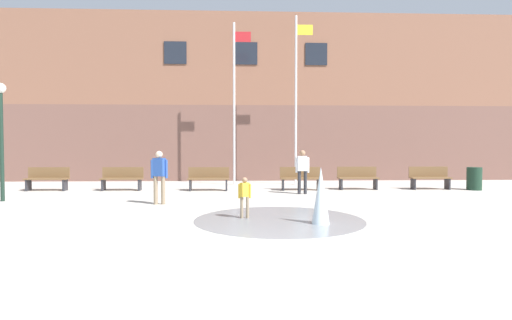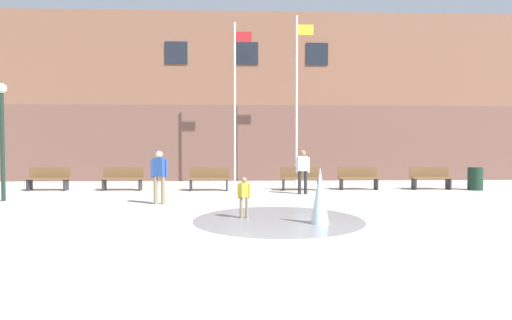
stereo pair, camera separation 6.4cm
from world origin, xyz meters
The scene contains 16 objects.
ground_plane centered at (0.00, 0.00, 0.00)m, with size 100.00×100.00×0.00m, color #B2ADA3.
library_building centered at (0.00, 17.09, 4.22)m, with size 36.00×6.05×8.44m.
splash_fountain centered at (1.13, 3.06, 0.39)m, with size 3.99×3.99×1.27m.
park_bench_far_left centered at (-7.85, 9.96, 0.48)m, with size 1.60×0.44×0.91m.
park_bench_left_of_flagpoles centered at (-4.95, 9.90, 0.48)m, with size 1.60×0.44×0.91m.
park_bench_under_left_flagpole centered at (-1.55, 9.72, 0.48)m, with size 1.60×0.44×0.91m.
park_bench_under_right_flagpole centered at (2.06, 9.74, 0.48)m, with size 1.60×0.44×0.91m.
park_bench_near_trashcan centered at (4.40, 9.87, 0.48)m, with size 1.60×0.44×0.91m.
park_bench_far_right centered at (7.32, 9.82, 0.48)m, with size 1.60×0.44×0.91m.
teen_by_trashcan centered at (-2.73, 6.04, 0.93)m, with size 0.50×0.30×1.59m.
adult_watching centered at (1.93, 8.43, 0.93)m, with size 0.50×0.24×1.59m.
child_with_pink_shirt centered at (-0.22, 3.62, 0.58)m, with size 0.31×0.22×0.99m.
flagpole_left centered at (-0.55, 12.00, 3.85)m, with size 0.80×0.10×7.23m.
flagpole_right centered at (2.22, 12.00, 4.03)m, with size 0.80×0.10×7.57m.
lamp_post_left_lane centered at (-7.81, 6.94, 2.44)m, with size 0.32×0.32×3.71m.
trash_can centered at (8.97, 9.51, 0.45)m, with size 0.56×0.56×0.90m, color #193323.
Camera 1 is at (-0.33, -5.90, 1.72)m, focal length 28.00 mm.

